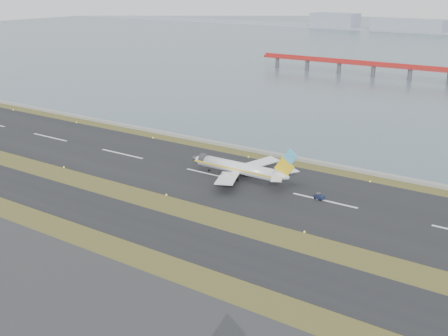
{
  "coord_description": "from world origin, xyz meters",
  "views": [
    {
      "loc": [
        101.05,
        -109.0,
        59.87
      ],
      "look_at": [
        10.52,
        22.0,
        6.51
      ],
      "focal_mm": 45.0,
      "sensor_mm": 36.0,
      "label": 1
    }
  ],
  "objects": [
    {
      "name": "runway_strip",
      "position": [
        0.0,
        30.0,
        0.05
      ],
      "size": [
        1000.0,
        45.0,
        0.1
      ],
      "primitive_type": "cube",
      "color": "black",
      "rests_on": "ground"
    },
    {
      "name": "ground",
      "position": [
        0.0,
        0.0,
        0.0
      ],
      "size": [
        1000.0,
        1000.0,
        0.0
      ],
      "primitive_type": "plane",
      "color": "#3C4819",
      "rests_on": "ground"
    },
    {
      "name": "airliner",
      "position": [
        9.94,
        32.16,
        3.46
      ],
      "size": [
        38.52,
        32.89,
        12.8
      ],
      "color": "white",
      "rests_on": "ground"
    },
    {
      "name": "seawall",
      "position": [
        0.0,
        60.0,
        0.5
      ],
      "size": [
        1000.0,
        2.5,
        1.0
      ],
      "primitive_type": "cube",
      "color": "gray",
      "rests_on": "ground"
    },
    {
      "name": "pushback_tug",
      "position": [
        38.19,
        30.13,
        0.89
      ],
      "size": [
        3.15,
        2.24,
        1.84
      ],
      "rotation": [
        0.0,
        0.0,
        -0.23
      ],
      "color": "#141C38",
      "rests_on": "ground"
    },
    {
      "name": "taxiway_strip",
      "position": [
        0.0,
        -12.0,
        0.05
      ],
      "size": [
        1000.0,
        18.0,
        0.1
      ],
      "primitive_type": "cube",
      "color": "black",
      "rests_on": "ground"
    }
  ]
}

